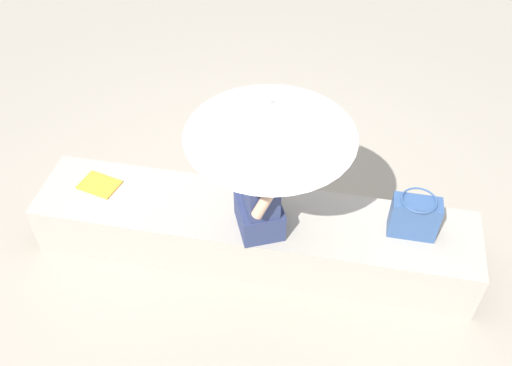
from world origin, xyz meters
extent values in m
plane|color=#9E9384|center=(0.00, 0.00, 0.00)|extent=(14.00, 14.00, 0.00)
cube|color=#A8A093|center=(0.00, 0.00, 0.21)|extent=(3.13, 0.61, 0.42)
cube|color=navy|center=(-0.07, 0.11, 0.53)|extent=(0.39, 0.42, 0.22)
cube|color=navy|center=(-0.07, 0.11, 0.88)|extent=(0.31, 0.37, 0.48)
sphere|color=tan|center=(-0.07, 0.11, 1.22)|extent=(0.20, 0.20, 0.20)
cylinder|color=tan|center=(-0.15, 0.30, 0.90)|extent=(0.21, 0.15, 0.32)
cylinder|color=tan|center=(0.01, -0.07, 0.90)|extent=(0.21, 0.15, 0.32)
cylinder|color=#B7B7BC|center=(-0.14, 0.18, 0.97)|extent=(0.02, 0.02, 1.09)
cone|color=silver|center=(-0.14, 0.18, 1.40)|extent=(0.99, 0.99, 0.22)
sphere|color=#B7B7BC|center=(-0.14, 0.18, 1.53)|extent=(0.03, 0.03, 0.03)
cube|color=#335184|center=(-1.08, -0.02, 0.57)|extent=(0.31, 0.15, 0.30)
torus|color=#335184|center=(-1.08, -0.02, 0.73)|extent=(0.23, 0.23, 0.01)
cube|color=gold|center=(1.16, -0.05, 0.43)|extent=(0.32, 0.26, 0.01)
camera|label=1|loc=(-0.53, 2.59, 3.30)|focal=39.23mm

